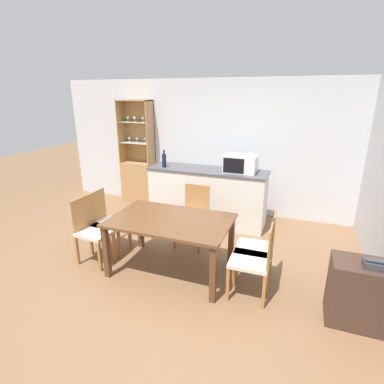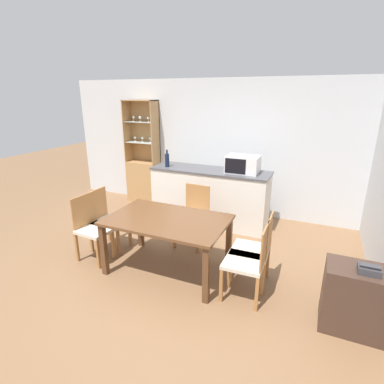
% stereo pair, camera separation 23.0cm
% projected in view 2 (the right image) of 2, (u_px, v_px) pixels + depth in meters
% --- Properties ---
extents(ground_plane, '(18.00, 18.00, 0.00)m').
position_uv_depth(ground_plane, '(157.00, 275.00, 3.93)').
color(ground_plane, brown).
extents(wall_back, '(6.80, 0.06, 2.55)m').
position_uv_depth(wall_back, '(222.00, 147.00, 5.81)').
color(wall_back, silver).
rests_on(wall_back, ground_plane).
extents(kitchen_counter, '(2.11, 0.63, 1.00)m').
position_uv_depth(kitchen_counter, '(210.00, 196.00, 5.41)').
color(kitchen_counter, silver).
rests_on(kitchen_counter, ground_plane).
extents(display_cabinet, '(0.69, 0.34, 2.15)m').
position_uv_depth(display_cabinet, '(144.00, 173.00, 6.51)').
color(display_cabinet, tan).
rests_on(display_cabinet, ground_plane).
extents(dining_table, '(1.54, 0.98, 0.74)m').
position_uv_depth(dining_table, '(167.00, 225.00, 3.87)').
color(dining_table, brown).
rests_on(dining_table, ground_plane).
extents(dining_chair_side_left_far, '(0.45, 0.45, 0.92)m').
position_uv_depth(dining_chair_side_left_far, '(107.00, 220.00, 4.48)').
color(dining_chair_side_left_far, beige).
rests_on(dining_chair_side_left_far, ground_plane).
extents(dining_chair_side_right_near, '(0.45, 0.45, 0.92)m').
position_uv_depth(dining_chair_side_right_near, '(248.00, 261.00, 3.38)').
color(dining_chair_side_right_near, beige).
rests_on(dining_chair_side_right_near, ground_plane).
extents(dining_chair_side_right_far, '(0.46, 0.46, 0.92)m').
position_uv_depth(dining_chair_side_right_far, '(254.00, 250.00, 3.63)').
color(dining_chair_side_right_far, beige).
rests_on(dining_chair_side_right_far, ground_plane).
extents(dining_chair_head_far, '(0.46, 0.46, 0.92)m').
position_uv_depth(dining_chair_head_far, '(193.00, 216.00, 4.65)').
color(dining_chair_head_far, beige).
rests_on(dining_chair_head_far, ground_plane).
extents(dining_chair_side_left_near, '(0.48, 0.48, 0.92)m').
position_uv_depth(dining_chair_side_left_near, '(94.00, 228.00, 4.23)').
color(dining_chair_side_left_near, beige).
rests_on(dining_chair_side_left_near, ground_plane).
extents(microwave, '(0.54, 0.39, 0.29)m').
position_uv_depth(microwave, '(243.00, 164.00, 5.01)').
color(microwave, silver).
rests_on(microwave, kitchen_counter).
extents(wine_bottle, '(0.08, 0.08, 0.31)m').
position_uv_depth(wine_bottle, '(167.00, 160.00, 5.42)').
color(wine_bottle, '#141E38').
rests_on(wine_bottle, kitchen_counter).
extents(side_cabinet, '(0.58, 0.41, 0.69)m').
position_uv_depth(side_cabinet, '(354.00, 299.00, 2.96)').
color(side_cabinet, '#422D23').
rests_on(side_cabinet, ground_plane).
extents(telephone, '(0.19, 0.14, 0.10)m').
position_uv_depth(telephone, '(369.00, 270.00, 2.76)').
color(telephone, '#38383D').
rests_on(telephone, side_cabinet).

